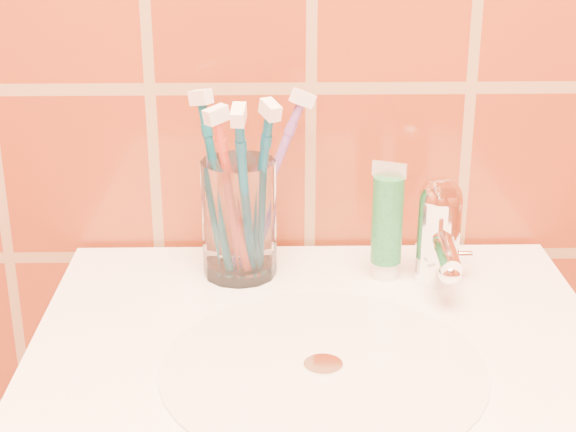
{
  "coord_description": "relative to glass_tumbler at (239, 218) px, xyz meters",
  "views": [
    {
      "loc": [
        -0.05,
        0.21,
        1.28
      ],
      "look_at": [
        -0.03,
        1.08,
        0.93
      ],
      "focal_mm": 55.0,
      "sensor_mm": 36.0,
      "label": 1
    }
  ],
  "objects": [
    {
      "name": "glass_tumbler",
      "position": [
        0.0,
        0.0,
        0.0
      ],
      "size": [
        0.1,
        0.1,
        0.13
      ],
      "primitive_type": "cylinder",
      "rotation": [
        0.0,
        0.0,
        0.25
      ],
      "color": "white",
      "rests_on": "pedestal_sink"
    },
    {
      "name": "toothbrush_2",
      "position": [
        0.01,
        -0.03,
        0.04
      ],
      "size": [
        0.05,
        0.15,
        0.23
      ],
      "primitive_type": null,
      "rotation": [
        0.31,
        0.0,
        -0.11
      ],
      "color": "#0E5075",
      "rests_on": "glass_tumbler"
    },
    {
      "name": "toothbrush_1",
      "position": [
        -0.01,
        -0.02,
        0.03
      ],
      "size": [
        0.09,
        0.09,
        0.21
      ],
      "primitive_type": null,
      "rotation": [
        0.18,
        0.0,
        -0.91
      ],
      "color": "#C33C29",
      "rests_on": "glass_tumbler"
    },
    {
      "name": "toothbrush_3",
      "position": [
        0.03,
        0.03,
        0.03
      ],
      "size": [
        0.16,
        0.14,
        0.21
      ],
      "primitive_type": null,
      "rotation": [
        0.42,
        0.0,
        1.97
      ],
      "color": "#744698",
      "rests_on": "glass_tumbler"
    },
    {
      "name": "toothbrush_4",
      "position": [
        -0.02,
        0.0,
        0.04
      ],
      "size": [
        0.11,
        0.1,
        0.22
      ],
      "primitive_type": null,
      "rotation": [
        0.21,
        0.0,
        -2.27
      ],
      "color": "#0D586F",
      "rests_on": "glass_tumbler"
    },
    {
      "name": "faucet",
      "position": [
        0.22,
        -0.03,
        -0.0
      ],
      "size": [
        0.05,
        0.11,
        0.12
      ],
      "color": "white",
      "rests_on": "pedestal_sink"
    },
    {
      "name": "toothbrush_0",
      "position": [
        0.02,
        -0.02,
        0.04
      ],
      "size": [
        0.1,
        0.13,
        0.22
      ],
      "primitive_type": null,
      "rotation": [
        0.26,
        0.0,
        0.51
      ],
      "color": "navy",
      "rests_on": "glass_tumbler"
    },
    {
      "name": "toothpaste_tube",
      "position": [
        0.16,
        -0.01,
        -0.0
      ],
      "size": [
        0.04,
        0.03,
        0.13
      ],
      "rotation": [
        0.0,
        0.0,
        -0.41
      ],
      "color": "white",
      "rests_on": "pedestal_sink"
    }
  ]
}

